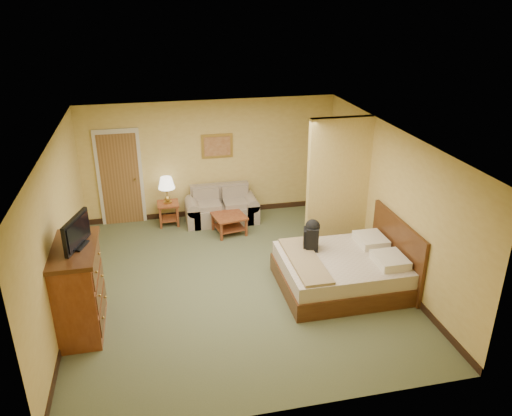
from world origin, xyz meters
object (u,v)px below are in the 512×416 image
object	(u,v)px
bed	(346,270)
dresser	(78,289)
loveseat	(222,210)
coffee_table	(229,220)

from	to	relation	value
bed	dresser	bearing A→B (deg)	-176.51
loveseat	bed	size ratio (longest dim) A/B	0.74
coffee_table	dresser	size ratio (longest dim) A/B	0.54
coffee_table	dresser	distance (m)	3.85
dresser	bed	world-z (taller)	dresser
coffee_table	bed	world-z (taller)	bed
bed	loveseat	bearing A→B (deg)	118.34
loveseat	bed	xyz separation A→B (m)	(1.67, -3.10, 0.06)
loveseat	bed	bearing A→B (deg)	-61.66
loveseat	bed	world-z (taller)	bed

